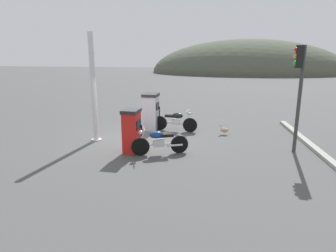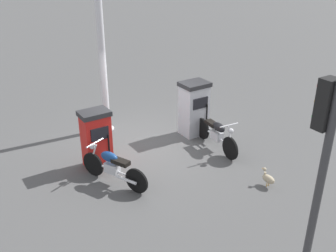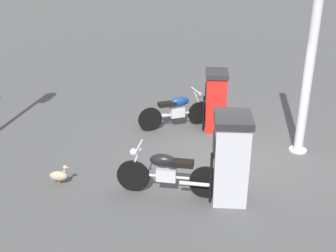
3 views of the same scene
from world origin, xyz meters
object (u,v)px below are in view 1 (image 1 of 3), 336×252
Objects in this scene: roadside_traffic_light at (299,81)px; wandering_duck at (224,130)px; fuel_pump_far at (151,111)px; canopy_support_pole at (94,90)px; fuel_pump_near at (132,131)px; motorcycle_near_pump at (159,141)px; motorcycle_far_pump at (176,121)px.

wandering_duck is at bearing 139.88° from roadside_traffic_light.
roadside_traffic_light is at bearing -22.56° from fuel_pump_far.
fuel_pump_far is 2.89m from canopy_support_pole.
roadside_traffic_light reaches higher than wandering_duck.
fuel_pump_near is 5.77m from roadside_traffic_light.
fuel_pump_far is 0.88× the size of motorcycle_near_pump.
roadside_traffic_light is at bearing 9.26° from fuel_pump_near.
fuel_pump_far reaches higher than motorcycle_far_pump.
wandering_duck is (2.09, -0.27, -0.26)m from motorcycle_far_pump.
wandering_duck is (3.20, 2.78, -0.56)m from fuel_pump_near.
fuel_pump_near is at bearing -33.89° from canopy_support_pole.
motorcycle_far_pump is 0.48× the size of canopy_support_pole.
roadside_traffic_light is 0.88× the size of canopy_support_pole.
wandering_duck is 5.52m from canopy_support_pole.
fuel_pump_near is at bearing -170.74° from roadside_traffic_light.
wandering_duck is 0.12× the size of roadside_traffic_light.
wandering_duck is 3.70m from roadside_traffic_light.
motorcycle_far_pump is at bearing 87.24° from motorcycle_near_pump.
motorcycle_near_pump is 3.15m from motorcycle_far_pump.
wandering_duck is at bearing 41.00° from fuel_pump_near.
canopy_support_pole reaches higher than roadside_traffic_light.
fuel_pump_far is 1.17m from motorcycle_far_pump.
canopy_support_pole reaches higher than fuel_pump_far.
fuel_pump_near is 3.26m from motorcycle_far_pump.
canopy_support_pole is (-2.75, 1.29, 1.50)m from motorcycle_near_pump.
fuel_pump_near reaches higher than wandering_duck.
motorcycle_near_pump is 3.39m from canopy_support_pole.
motorcycle_far_pump is at bearing 172.59° from wandering_duck.
wandering_duck is 0.10× the size of canopy_support_pole.
wandering_duck is (2.24, 2.87, -0.27)m from motorcycle_near_pump.
fuel_pump_far is 3.28m from wandering_duck.
fuel_pump_near is 3.52× the size of wandering_duck.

